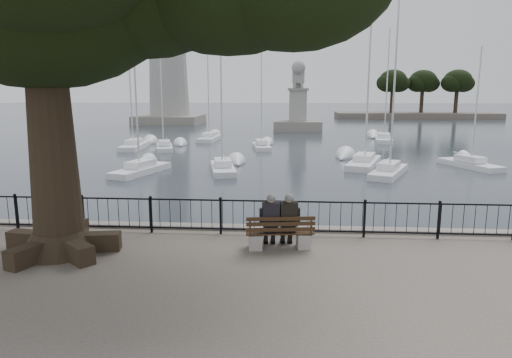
# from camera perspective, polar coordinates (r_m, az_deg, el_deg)

# --- Properties ---
(harbor) EXTENTS (260.00, 260.00, 1.20)m
(harbor) POSITION_cam_1_polar(r_m,az_deg,el_deg) (13.60, 0.15, -8.33)
(harbor) COLOR slate
(harbor) RESTS_ON ground
(railing) EXTENTS (22.06, 0.06, 1.00)m
(railing) POSITION_cam_1_polar(r_m,az_deg,el_deg) (12.81, 0.00, -4.58)
(railing) COLOR black
(railing) RESTS_ON ground
(bench) EXTENTS (1.78, 0.73, 0.91)m
(bench) POSITION_cam_1_polar(r_m,az_deg,el_deg) (11.77, 2.99, -7.21)
(bench) COLOR gray
(bench) RESTS_ON ground
(person_left) EXTENTS (0.45, 0.75, 1.45)m
(person_left) POSITION_cam_1_polar(r_m,az_deg,el_deg) (11.74, 1.82, -5.47)
(person_left) COLOR black
(person_left) RESTS_ON ground
(person_right) EXTENTS (0.45, 0.75, 1.45)m
(person_right) POSITION_cam_1_polar(r_m,az_deg,el_deg) (11.79, 4.03, -5.42)
(person_right) COLOR black
(person_right) RESTS_ON ground
(lighthouse) EXTENTS (9.85, 9.85, 30.20)m
(lighthouse) POSITION_cam_1_polar(r_m,az_deg,el_deg) (74.66, -11.03, 16.59)
(lighthouse) COLOR slate
(lighthouse) RESTS_ON ground
(lion_monument) EXTENTS (6.05, 6.05, 8.92)m
(lion_monument) POSITION_cam_1_polar(r_m,az_deg,el_deg) (59.82, 5.23, 8.17)
(lion_monument) COLOR slate
(lion_monument) RESTS_ON ground
(sailboat_a) EXTENTS (2.70, 5.20, 9.74)m
(sailboat_a) POSITION_cam_1_polar(r_m,az_deg,el_deg) (29.10, -14.20, 1.28)
(sailboat_a) COLOR white
(sailboat_a) RESTS_ON ground
(sailboat_b) EXTENTS (2.33, 5.08, 10.26)m
(sailboat_b) POSITION_cam_1_polar(r_m,az_deg,el_deg) (28.89, -4.17, 1.55)
(sailboat_b) COLOR white
(sailboat_b) RESTS_ON ground
(sailboat_c) EXTENTS (3.29, 5.20, 10.82)m
(sailboat_c) POSITION_cam_1_polar(r_m,az_deg,el_deg) (28.74, 16.25, 1.11)
(sailboat_c) COLOR white
(sailboat_c) RESTS_ON ground
(sailboat_d) EXTENTS (3.05, 4.96, 7.97)m
(sailboat_d) POSITION_cam_1_polar(r_m,az_deg,el_deg) (33.56, 25.15, 1.76)
(sailboat_d) COLOR white
(sailboat_d) RESTS_ON ground
(sailboat_e) EXTENTS (2.58, 4.93, 11.27)m
(sailboat_e) POSITION_cam_1_polar(r_m,az_deg,el_deg) (40.76, -11.38, 4.12)
(sailboat_e) COLOR white
(sailboat_e) RESTS_ON ground
(sailboat_f) EXTENTS (2.01, 4.77, 9.79)m
(sailboat_f) POSITION_cam_1_polar(r_m,az_deg,el_deg) (40.68, 0.68, 4.27)
(sailboat_f) COLOR white
(sailboat_f) RESTS_ON ground
(sailboat_g) EXTENTS (2.40, 5.84, 11.26)m
(sailboat_g) POSITION_cam_1_polar(r_m,az_deg,el_deg) (48.38, 15.66, 4.93)
(sailboat_g) COLOR white
(sailboat_g) RESTS_ON ground
(sailboat_h) EXTENTS (1.82, 5.60, 12.05)m
(sailboat_h) POSITION_cam_1_polar(r_m,az_deg,el_deg) (47.74, -5.82, 5.22)
(sailboat_h) COLOR white
(sailboat_h) RESTS_ON ground
(sailboat_i) EXTENTS (3.26, 5.97, 13.35)m
(sailboat_i) POSITION_cam_1_polar(r_m,az_deg,el_deg) (31.81, 13.37, 2.24)
(sailboat_i) COLOR white
(sailboat_i) RESTS_ON ground
(sailboat_j) EXTENTS (1.95, 5.67, 12.60)m
(sailboat_j) POSITION_cam_1_polar(r_m,az_deg,el_deg) (42.16, -14.97, 4.19)
(sailboat_j) COLOR white
(sailboat_j) RESTS_ON ground
(far_shore) EXTENTS (30.00, 8.60, 9.18)m
(far_shore) POSITION_cam_1_polar(r_m,az_deg,el_deg) (92.62, 19.84, 9.60)
(far_shore) COLOR #5A5046
(far_shore) RESTS_ON ground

